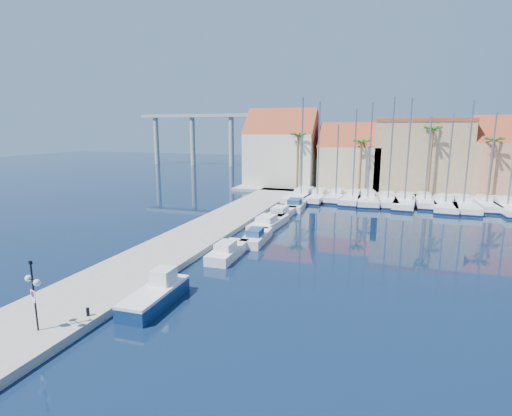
# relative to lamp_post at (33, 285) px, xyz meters

# --- Properties ---
(ground) EXTENTS (260.00, 260.00, 0.00)m
(ground) POSITION_rel_lamp_post_xyz_m (7.86, 8.29, -2.92)
(ground) COLOR black
(ground) RESTS_ON ground
(quay_west) EXTENTS (6.00, 77.00, 0.50)m
(quay_west) POSITION_rel_lamp_post_xyz_m (-1.14, 21.79, -2.67)
(quay_west) COLOR gray
(quay_west) RESTS_ON ground
(shore_north) EXTENTS (54.00, 16.00, 0.50)m
(shore_north) POSITION_rel_lamp_post_xyz_m (17.86, 56.29, -2.67)
(shore_north) COLOR gray
(shore_north) RESTS_ON ground
(lamp_post) EXTENTS (1.20, 0.63, 3.68)m
(lamp_post) POSITION_rel_lamp_post_xyz_m (0.00, 0.00, 0.00)
(lamp_post) COLOR black
(lamp_post) RESTS_ON quay_west
(bollard) EXTENTS (0.18, 0.18, 0.46)m
(bollard) POSITION_rel_lamp_post_xyz_m (1.26, 2.11, -2.19)
(bollard) COLOR black
(bollard) RESTS_ON quay_west
(fishing_boat) EXTENTS (1.98, 5.57, 1.93)m
(fishing_boat) POSITION_rel_lamp_post_xyz_m (3.36, 5.53, -2.28)
(fishing_boat) COLOR navy
(fishing_boat) RESTS_ON ground
(motorboat_west_0) EXTENTS (2.01, 5.86, 1.40)m
(motorboat_west_0) POSITION_rel_lamp_post_xyz_m (3.96, 15.34, -2.41)
(motorboat_west_0) COLOR white
(motorboat_west_0) RESTS_ON ground
(motorboat_west_1) EXTENTS (2.11, 5.69, 1.40)m
(motorboat_west_1) POSITION_rel_lamp_post_xyz_m (4.82, 20.27, -2.41)
(motorboat_west_1) COLOR white
(motorboat_west_1) RESTS_ON ground
(motorboat_west_2) EXTENTS (2.80, 7.45, 1.40)m
(motorboat_west_2) POSITION_rel_lamp_post_xyz_m (4.24, 26.17, -2.41)
(motorboat_west_2) COLOR white
(motorboat_west_2) RESTS_ON ground
(motorboat_west_3) EXTENTS (2.53, 6.93, 1.40)m
(motorboat_west_3) POSITION_rel_lamp_post_xyz_m (4.22, 31.43, -2.41)
(motorboat_west_3) COLOR white
(motorboat_west_3) RESTS_ON ground
(motorboat_west_4) EXTENTS (2.79, 7.32, 1.40)m
(motorboat_west_4) POSITION_rel_lamp_post_xyz_m (4.63, 37.14, -2.41)
(motorboat_west_4) COLOR white
(motorboat_west_4) RESTS_ON ground
(sailboat_0) EXTENTS (3.87, 12.13, 14.81)m
(sailboat_0) POSITION_rel_lamp_post_xyz_m (4.03, 44.23, -2.33)
(sailboat_0) COLOR white
(sailboat_0) RESTS_ON ground
(sailboat_1) EXTENTS (2.94, 9.46, 14.19)m
(sailboat_1) POSITION_rel_lamp_post_xyz_m (6.40, 44.27, -2.30)
(sailboat_1) COLOR white
(sailboat_1) RESTS_ON ground
(sailboat_2) EXTENTS (2.77, 8.40, 11.10)m
(sailboat_2) POSITION_rel_lamp_post_xyz_m (9.00, 45.10, -2.32)
(sailboat_2) COLOR white
(sailboat_2) RESTS_ON ground
(sailboat_3) EXTENTS (3.23, 9.71, 13.19)m
(sailboat_3) POSITION_rel_lamp_post_xyz_m (11.48, 44.49, -2.32)
(sailboat_3) COLOR white
(sailboat_3) RESTS_ON ground
(sailboat_4) EXTENTS (3.71, 10.85, 13.93)m
(sailboat_4) POSITION_rel_lamp_post_xyz_m (13.48, 44.56, -2.33)
(sailboat_4) COLOR white
(sailboat_4) RESTS_ON ground
(sailboat_5) EXTENTS (3.13, 9.17, 14.59)m
(sailboat_5) POSITION_rel_lamp_post_xyz_m (16.26, 44.22, -2.28)
(sailboat_5) COLOR white
(sailboat_5) RESTS_ON ground
(sailboat_6) EXTENTS (3.60, 10.47, 14.44)m
(sailboat_6) POSITION_rel_lamp_post_xyz_m (18.52, 43.86, -2.31)
(sailboat_6) COLOR white
(sailboat_6) RESTS_ON ground
(sailboat_7) EXTENTS (2.59, 8.91, 12.03)m
(sailboat_7) POSITION_rel_lamp_post_xyz_m (21.10, 45.17, -2.32)
(sailboat_7) COLOR white
(sailboat_7) RESTS_ON ground
(sailboat_8) EXTENTS (3.75, 11.00, 12.34)m
(sailboat_8) POSITION_rel_lamp_post_xyz_m (23.59, 43.73, -2.35)
(sailboat_8) COLOR white
(sailboat_8) RESTS_ON ground
(sailboat_9) EXTENTS (3.11, 11.38, 13.94)m
(sailboat_9) POSITION_rel_lamp_post_xyz_m (25.75, 44.18, -2.34)
(sailboat_9) COLOR white
(sailboat_9) RESTS_ON ground
(sailboat_10) EXTENTS (2.61, 8.68, 12.50)m
(sailboat_10) POSITION_rel_lamp_post_xyz_m (28.63, 45.10, -2.31)
(sailboat_10) COLOR white
(sailboat_10) RESTS_ON ground
(sailboat_11) EXTENTS (3.65, 11.44, 14.72)m
(sailboat_11) POSITION_rel_lamp_post_xyz_m (30.80, 44.34, -2.33)
(sailboat_11) COLOR white
(sailboat_11) RESTS_ON ground
(building_0) EXTENTS (12.30, 9.00, 13.50)m
(building_0) POSITION_rel_lamp_post_xyz_m (-2.14, 55.29, 3.61)
(building_0) COLOR beige
(building_0) RESTS_ON shore_north
(building_1) EXTENTS (10.30, 8.00, 11.00)m
(building_1) POSITION_rel_lamp_post_xyz_m (9.86, 55.29, 2.38)
(building_1) COLOR tan
(building_1) RESTS_ON shore_north
(building_2) EXTENTS (14.20, 10.20, 11.50)m
(building_2) POSITION_rel_lamp_post_xyz_m (20.86, 56.29, 3.34)
(building_2) COLOR #98815E
(building_2) RESTS_ON shore_north
(building_3) EXTENTS (10.30, 8.00, 12.00)m
(building_3) POSITION_rel_lamp_post_xyz_m (32.86, 55.29, 2.94)
(building_3) COLOR tan
(building_3) RESTS_ON shore_north
(palm_0) EXTENTS (2.60, 2.60, 10.15)m
(palm_0) POSITION_rel_lamp_post_xyz_m (1.86, 50.29, 6.16)
(palm_0) COLOR brown
(palm_0) RESTS_ON shore_north
(palm_1) EXTENTS (2.60, 2.60, 9.15)m
(palm_1) POSITION_rel_lamp_post_xyz_m (11.86, 50.29, 5.22)
(palm_1) COLOR brown
(palm_1) RESTS_ON shore_north
(palm_2) EXTENTS (2.60, 2.60, 11.15)m
(palm_2) POSITION_rel_lamp_post_xyz_m (21.86, 50.29, 7.10)
(palm_2) COLOR brown
(palm_2) RESTS_ON shore_north
(palm_3) EXTENTS (2.60, 2.60, 9.65)m
(palm_3) POSITION_rel_lamp_post_xyz_m (29.86, 50.29, 5.69)
(palm_3) COLOR brown
(palm_3) RESTS_ON shore_north
(viaduct) EXTENTS (48.00, 2.20, 14.45)m
(viaduct) POSITION_rel_lamp_post_xyz_m (-31.21, 90.29, 7.33)
(viaduct) COLOR #9E9E99
(viaduct) RESTS_ON ground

